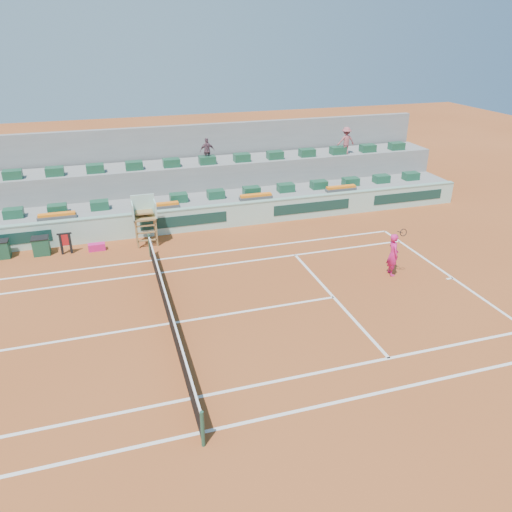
# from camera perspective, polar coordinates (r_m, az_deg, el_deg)

# --- Properties ---
(ground) EXTENTS (90.00, 90.00, 0.00)m
(ground) POSITION_cam_1_polar(r_m,az_deg,el_deg) (18.18, -9.85, -7.62)
(ground) COLOR #93421C
(ground) RESTS_ON ground
(seating_tier_lower) EXTENTS (36.00, 4.00, 1.20)m
(seating_tier_lower) POSITION_cam_1_polar(r_m,az_deg,el_deg) (27.59, -13.13, 5.07)
(seating_tier_lower) COLOR gray
(seating_tier_lower) RESTS_ON ground
(seating_tier_upper) EXTENTS (36.00, 2.40, 2.60)m
(seating_tier_upper) POSITION_cam_1_polar(r_m,az_deg,el_deg) (28.90, -13.56, 7.39)
(seating_tier_upper) COLOR gray
(seating_tier_upper) RESTS_ON ground
(stadium_back_wall) EXTENTS (36.00, 0.40, 4.40)m
(stadium_back_wall) POSITION_cam_1_polar(r_m,az_deg,el_deg) (30.20, -13.99, 9.88)
(stadium_back_wall) COLOR gray
(stadium_back_wall) RESTS_ON ground
(player_bag) EXTENTS (0.77, 0.34, 0.34)m
(player_bag) POSITION_cam_1_polar(r_m,az_deg,el_deg) (24.63, -17.73, 0.99)
(player_bag) COLOR #DA1C72
(player_bag) RESTS_ON ground
(spectator_mid) EXTENTS (0.84, 0.36, 1.42)m
(spectator_mid) POSITION_cam_1_polar(r_m,az_deg,el_deg) (28.40, -5.59, 11.87)
(spectator_mid) COLOR #694652
(spectator_mid) RESTS_ON seating_tier_upper
(spectator_right) EXTENTS (1.07, 0.65, 1.61)m
(spectator_right) POSITION_cam_1_polar(r_m,az_deg,el_deg) (30.88, 10.25, 12.84)
(spectator_right) COLOR #A35158
(spectator_right) RESTS_ON seating_tier_upper
(court_lines) EXTENTS (23.89, 11.09, 0.01)m
(court_lines) POSITION_cam_1_polar(r_m,az_deg,el_deg) (18.17, -9.85, -7.61)
(court_lines) COLOR white
(court_lines) RESTS_ON ground
(tennis_net) EXTENTS (0.10, 11.97, 1.10)m
(tennis_net) POSITION_cam_1_polar(r_m,az_deg,el_deg) (17.90, -9.97, -6.20)
(tennis_net) COLOR black
(tennis_net) RESTS_ON ground
(advertising_hoarding) EXTENTS (36.00, 0.34, 1.26)m
(advertising_hoarding) POSITION_cam_1_polar(r_m,az_deg,el_deg) (25.52, -12.64, 3.57)
(advertising_hoarding) COLOR #A8D4C1
(advertising_hoarding) RESTS_ON ground
(umpire_chair) EXTENTS (1.10, 0.90, 2.40)m
(umpire_chair) POSITION_cam_1_polar(r_m,az_deg,el_deg) (24.27, -12.66, 4.74)
(umpire_chair) COLOR olive
(umpire_chair) RESTS_ON ground
(seat_row_lower) EXTENTS (32.90, 0.60, 0.44)m
(seat_row_lower) POSITION_cam_1_polar(r_m,az_deg,el_deg) (26.48, -13.12, 6.12)
(seat_row_lower) COLOR #1A4E33
(seat_row_lower) RESTS_ON seating_tier_lower
(seat_row_upper) EXTENTS (32.90, 0.60, 0.44)m
(seat_row_upper) POSITION_cam_1_polar(r_m,az_deg,el_deg) (27.91, -13.76, 10.02)
(seat_row_upper) COLOR #1A4E33
(seat_row_upper) RESTS_ON seating_tier_upper
(flower_planters) EXTENTS (26.80, 0.36, 0.28)m
(flower_planters) POSITION_cam_1_polar(r_m,az_deg,el_deg) (25.71, -16.27, 4.99)
(flower_planters) COLOR #4C4C4C
(flower_planters) RESTS_ON seating_tier_lower
(drink_cooler_a) EXTENTS (0.76, 0.65, 0.84)m
(drink_cooler_a) POSITION_cam_1_polar(r_m,az_deg,el_deg) (25.00, -23.34, 1.08)
(drink_cooler_a) COLOR #17462F
(drink_cooler_a) RESTS_ON ground
(drink_cooler_b) EXTENTS (0.70, 0.60, 0.84)m
(drink_cooler_b) POSITION_cam_1_polar(r_m,az_deg,el_deg) (25.39, -27.07, 0.70)
(drink_cooler_b) COLOR #17462F
(drink_cooler_b) RESTS_ON ground
(towel_rack) EXTENTS (0.65, 0.11, 1.03)m
(towel_rack) POSITION_cam_1_polar(r_m,az_deg,el_deg) (24.55, -20.95, 1.54)
(towel_rack) COLOR black
(towel_rack) RESTS_ON ground
(tennis_player) EXTENTS (0.54, 0.93, 2.28)m
(tennis_player) POSITION_cam_1_polar(r_m,az_deg,el_deg) (21.66, 15.39, 0.18)
(tennis_player) COLOR #DA1C72
(tennis_player) RESTS_ON ground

